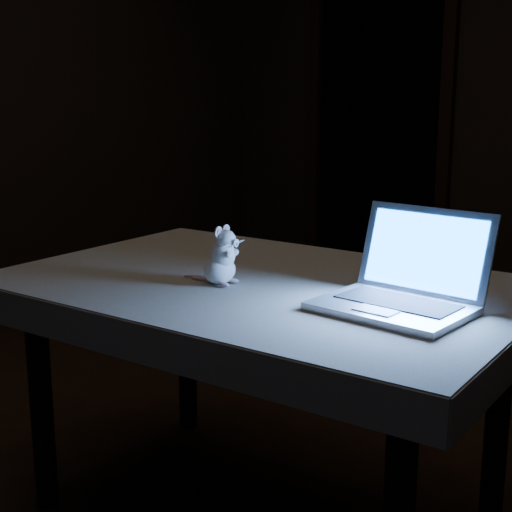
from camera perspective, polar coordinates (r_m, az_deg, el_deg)
The scene contains 6 objects.
floor at distance 2.61m, azimuth 1.31°, elevation -16.28°, with size 5.00×5.00×0.00m, color black.
doorway at distance 4.99m, azimuth 9.38°, elevation 10.17°, with size 1.06×0.36×2.13m, color black, non-canonical shape.
table at distance 2.22m, azimuth 0.59°, elevation -11.22°, with size 1.36×0.88×0.73m, color black, non-canonical shape.
tablecloth at distance 2.05m, azimuth 1.36°, elevation -3.68°, with size 1.46×0.98×0.10m, color #BEB5A0, non-canonical shape.
laptop at distance 1.80m, azimuth 10.50°, elevation -0.55°, with size 0.36×0.31×0.24m, color silver, non-canonical shape.
plush_mouse at distance 2.04m, azimuth -2.83°, elevation 0.07°, with size 0.12×0.12×0.16m, color white, non-canonical shape.
Camera 1 is at (1.41, -1.80, 1.26)m, focal length 52.00 mm.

